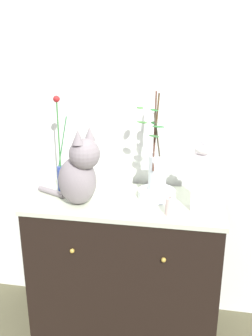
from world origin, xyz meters
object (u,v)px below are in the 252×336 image
at_px(cat_sitting, 79,172).
at_px(vase_slim_green, 61,165).
at_px(vase_glass_clear, 157,169).
at_px(bowl_porcelain, 157,194).
at_px(sideboard, 126,268).
at_px(candle_pillar, 170,206).
at_px(jar_lidded_porcelain, 201,178).

height_order(cat_sitting, vase_slim_green, vase_slim_green).
bearing_deg(vase_glass_clear, bowl_porcelain, 10.11).
distance_m(sideboard, vase_slim_green, 0.71).
xyz_separation_m(vase_glass_clear, candle_pillar, (0.09, -0.20, -0.12)).
relative_size(bowl_porcelain, vase_glass_clear, 0.39).
bearing_deg(candle_pillar, jar_lidded_porcelain, 34.85).
distance_m(cat_sitting, vase_glass_clear, 0.42).
relative_size(vase_glass_clear, jar_lidded_porcelain, 1.46).
relative_size(cat_sitting, jar_lidded_porcelain, 1.13).
xyz_separation_m(sideboard, cat_sitting, (-0.23, -0.10, 0.61)).
relative_size(vase_glass_clear, candle_pillar, 5.31).
bearing_deg(vase_glass_clear, cat_sitting, -158.33).
relative_size(sideboard, vase_slim_green, 1.93).
relative_size(vase_slim_green, bowl_porcelain, 2.65).
bearing_deg(jar_lidded_porcelain, sideboard, 173.31).
distance_m(vase_slim_green, bowl_porcelain, 0.56).
relative_size(cat_sitting, vase_glass_clear, 0.78).
relative_size(sideboard, vase_glass_clear, 1.98).
relative_size(jar_lidded_porcelain, candle_pillar, 3.64).
height_order(bowl_porcelain, jar_lidded_porcelain, jar_lidded_porcelain).
xyz_separation_m(sideboard, vase_glass_clear, (0.16, 0.06, 0.60)).
distance_m(cat_sitting, bowl_porcelain, 0.44).
bearing_deg(jar_lidded_porcelain, candle_pillar, -145.15).
distance_m(vase_slim_green, vase_glass_clear, 0.55).
xyz_separation_m(vase_slim_green, jar_lidded_porcelain, (0.78, -0.11, 0.01)).
bearing_deg(candle_pillar, vase_glass_clear, 112.73).
bearing_deg(jar_lidded_porcelain, vase_slim_green, 171.70).
bearing_deg(vase_slim_green, sideboard, -9.90).
distance_m(cat_sitting, candle_pillar, 0.49).
bearing_deg(sideboard, bowl_porcelain, 19.55).
distance_m(vase_glass_clear, candle_pillar, 0.25).
bearing_deg(jar_lidded_porcelain, cat_sitting, -175.26).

